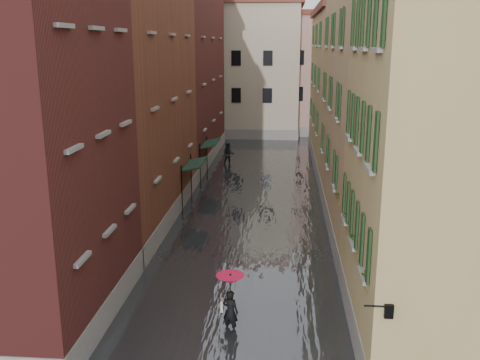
% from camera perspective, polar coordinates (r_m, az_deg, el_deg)
% --- Properties ---
extents(ground, '(120.00, 120.00, 0.00)m').
position_cam_1_polar(ground, '(20.46, -0.55, -12.78)').
color(ground, '#5D5E60').
rests_on(ground, ground).
extents(floodwater, '(10.00, 60.00, 0.20)m').
position_cam_1_polar(floodwater, '(32.52, 1.59, -2.15)').
color(floodwater, '#3C4043').
rests_on(floodwater, ground).
extents(building_left_near, '(6.00, 8.00, 13.00)m').
position_cam_1_polar(building_left_near, '(18.56, -23.36, 4.39)').
color(building_left_near, maroon).
rests_on(building_left_near, ground).
extents(building_left_mid, '(6.00, 14.00, 12.50)m').
position_cam_1_polar(building_left_mid, '(28.66, -13.04, 7.81)').
color(building_left_mid, brown).
rests_on(building_left_mid, ground).
extents(building_left_far, '(6.00, 16.00, 14.00)m').
position_cam_1_polar(building_left_far, '(43.09, -6.99, 11.14)').
color(building_left_far, maroon).
rests_on(building_left_far, ground).
extents(building_right_near, '(6.00, 8.00, 11.50)m').
position_cam_1_polar(building_right_near, '(17.35, 22.42, 1.33)').
color(building_right_near, '#9F8952').
rests_on(building_right_near, ground).
extents(building_right_mid, '(6.00, 14.00, 13.00)m').
position_cam_1_polar(building_right_mid, '(27.78, 15.91, 7.96)').
color(building_right_mid, '#9C905F').
rests_on(building_right_mid, ground).
extents(building_right_far, '(6.00, 16.00, 11.50)m').
position_cam_1_polar(building_right_far, '(42.61, 12.08, 9.22)').
color(building_right_far, '#9F8952').
rests_on(building_right_far, ground).
extents(building_end_cream, '(12.00, 9.00, 13.00)m').
position_cam_1_polar(building_end_cream, '(56.40, 0.02, 11.47)').
color(building_end_cream, '#B3A98F').
rests_on(building_end_cream, ground).
extents(building_end_pink, '(10.00, 9.00, 12.00)m').
position_cam_1_polar(building_end_pink, '(58.38, 9.19, 10.90)').
color(building_end_pink, tan).
rests_on(building_end_pink, ground).
extents(awning_near, '(1.09, 3.10, 2.80)m').
position_cam_1_polar(awning_near, '(31.19, -4.91, 1.59)').
color(awning_near, '#163223').
rests_on(awning_near, ground).
extents(awning_far, '(1.09, 3.28, 2.80)m').
position_cam_1_polar(awning_far, '(37.59, -3.22, 3.82)').
color(awning_far, '#163223').
rests_on(awning_far, ground).
extents(wall_lantern, '(0.71, 0.22, 0.35)m').
position_cam_1_polar(wall_lantern, '(13.93, 15.48, -13.23)').
color(wall_lantern, black).
rests_on(wall_lantern, ground).
extents(window_planters, '(0.59, 8.62, 0.84)m').
position_cam_1_polar(window_planters, '(18.49, 12.05, -4.33)').
color(window_planters, '#A06934').
rests_on(window_planters, ground).
extents(pedestrian_main, '(0.96, 0.96, 2.06)m').
position_cam_1_polar(pedestrian_main, '(17.89, -1.05, -12.37)').
color(pedestrian_main, black).
rests_on(pedestrian_main, ground).
extents(pedestrian_far, '(1.01, 0.84, 1.89)m').
position_cam_1_polar(pedestrian_far, '(41.62, -1.25, 2.72)').
color(pedestrian_far, black).
rests_on(pedestrian_far, ground).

